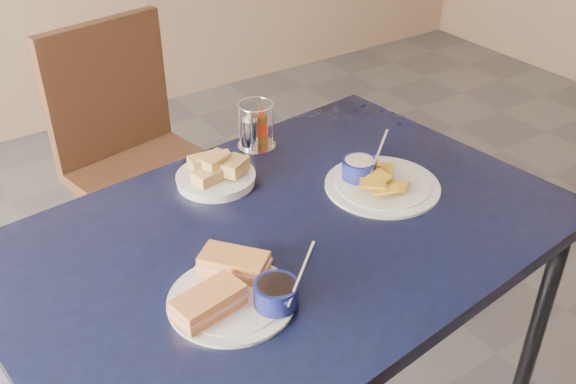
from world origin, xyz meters
TOP-DOWN VIEW (x-y plane):
  - dining_table at (-0.01, 0.14)m, footprint 1.40×1.01m
  - chair_far at (-0.02, 1.08)m, footprint 0.53×0.52m
  - sandwich_plate at (-0.23, -0.00)m, footprint 0.30×0.28m
  - plantain_plate at (0.28, 0.17)m, footprint 0.30×0.30m
  - bread_basket at (-0.05, 0.41)m, footprint 0.20×0.20m
  - condiment_caddy at (0.13, 0.52)m, footprint 0.11×0.11m

SIDE VIEW (x-z plane):
  - chair_far at x=-0.02m, z-range 0.07..1.04m
  - dining_table at x=-0.01m, z-range 0.32..1.07m
  - plantain_plate at x=0.28m, z-range 0.71..0.83m
  - sandwich_plate at x=-0.23m, z-range 0.72..0.83m
  - bread_basket at x=-0.05m, z-range 0.74..0.82m
  - condiment_caddy at x=0.13m, z-range 0.74..0.87m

